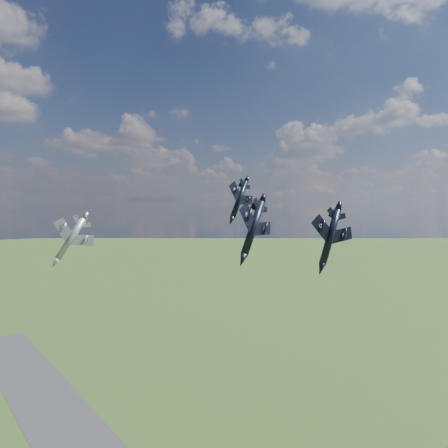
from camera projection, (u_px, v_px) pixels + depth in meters
jet_lead_navy at (253, 228)px, 89.09m from camera, size 14.83×18.37×8.58m
jet_right_navy at (330, 237)px, 82.83m from camera, size 13.76×16.63×6.25m
jet_high_navy at (239, 199)px, 104.84m from camera, size 11.59×14.66×7.06m
jet_left_silver at (71, 239)px, 84.97m from camera, size 11.86×14.43×7.07m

